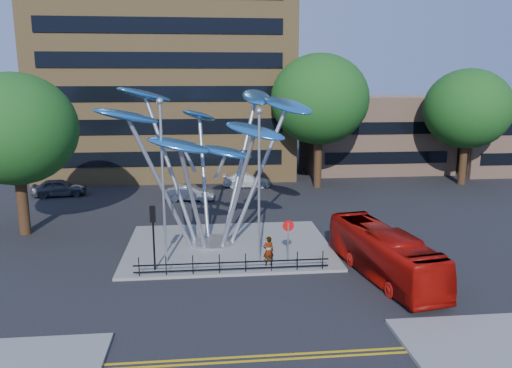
{
  "coord_description": "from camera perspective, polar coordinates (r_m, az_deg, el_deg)",
  "views": [
    {
      "loc": [
        -2.25,
        -22.35,
        9.93
      ],
      "look_at": [
        0.44,
        4.0,
        4.28
      ],
      "focal_mm": 35.0,
      "sensor_mm": 36.0,
      "label": 1
    }
  ],
  "objects": [
    {
      "name": "tree_far",
      "position": [
        50.63,
        23.03,
        7.9
      ],
      "size": [
        8.0,
        8.0,
        10.81
      ],
      "color": "black",
      "rests_on": "ground"
    },
    {
      "name": "pedestrian",
      "position": [
        26.61,
        1.43,
        -7.66
      ],
      "size": [
        0.64,
        0.47,
        1.61
      ],
      "primitive_type": "imported",
      "rotation": [
        0.0,
        0.0,
        3.28
      ],
      "color": "gray",
      "rests_on": "traffic_island"
    },
    {
      "name": "no_entry_sign_island",
      "position": [
        26.5,
        3.7,
        -5.81
      ],
      "size": [
        0.6,
        0.1,
        2.45
      ],
      "color": "#9EA0A5",
      "rests_on": "traffic_island"
    },
    {
      "name": "brick_tower",
      "position": [
        54.72,
        -10.2,
        17.18
      ],
      "size": [
        25.0,
        15.0,
        30.0
      ],
      "primitive_type": "cube",
      "color": "olive",
      "rests_on": "ground"
    },
    {
      "name": "parked_car_left",
      "position": [
        45.77,
        -21.56,
        -0.38
      ],
      "size": [
        4.62,
        2.41,
        1.5
      ],
      "primitive_type": "imported",
      "rotation": [
        0.0,
        0.0,
        1.72
      ],
      "color": "#46474E",
      "rests_on": "ground"
    },
    {
      "name": "leaf_sculpture",
      "position": [
        29.19,
        -5.47,
        5.98
      ],
      "size": [
        12.72,
        9.54,
        9.51
      ],
      "color": "#9EA0A5",
      "rests_on": "traffic_island"
    },
    {
      "name": "double_yellow_near",
      "position": [
        19.26,
        1.82,
        -18.98
      ],
      "size": [
        40.0,
        0.12,
        0.01
      ],
      "primitive_type": "cube",
      "color": "gold",
      "rests_on": "ground"
    },
    {
      "name": "pedestrian_railing_front",
      "position": [
        25.84,
        -2.7,
        -9.24
      ],
      "size": [
        10.0,
        0.06,
        1.0
      ],
      "color": "black",
      "rests_on": "traffic_island"
    },
    {
      "name": "tree_right",
      "position": [
        45.56,
        7.28,
        9.57
      ],
      "size": [
        8.8,
        8.8,
        12.11
      ],
      "color": "black",
      "rests_on": "ground"
    },
    {
      "name": "street_lamp_left",
      "position": [
        26.35,
        -10.65,
        1.84
      ],
      "size": [
        0.36,
        0.36,
        8.8
      ],
      "color": "#9EA0A5",
      "rests_on": "traffic_island"
    },
    {
      "name": "ground",
      "position": [
        24.56,
        -0.08,
        -11.8
      ],
      "size": [
        120.0,
        120.0,
        0.0
      ],
      "primitive_type": "plane",
      "color": "black",
      "rests_on": "ground"
    },
    {
      "name": "double_yellow_far",
      "position": [
        19.01,
        1.94,
        -19.44
      ],
      "size": [
        40.0,
        0.12,
        0.01
      ],
      "primitive_type": "cube",
      "color": "gold",
      "rests_on": "ground"
    },
    {
      "name": "low_building_near",
      "position": [
        55.76,
        13.37,
        5.61
      ],
      "size": [
        15.0,
        8.0,
        8.0
      ],
      "primitive_type": "cube",
      "color": "tan",
      "rests_on": "ground"
    },
    {
      "name": "low_building_far",
      "position": [
        60.14,
        26.73,
        4.62
      ],
      "size": [
        12.0,
        8.0,
        7.0
      ],
      "primitive_type": "cube",
      "color": "tan",
      "rests_on": "ground"
    },
    {
      "name": "tree_left",
      "position": [
        34.56,
        -25.81,
        5.65
      ],
      "size": [
        7.6,
        7.6,
        10.32
      ],
      "color": "black",
      "rests_on": "ground"
    },
    {
      "name": "street_lamp_right",
      "position": [
        25.95,
        0.35,
        1.31
      ],
      "size": [
        0.36,
        0.36,
        8.3
      ],
      "color": "#9EA0A5",
      "rests_on": "traffic_island"
    },
    {
      "name": "traffic_light_island",
      "position": [
        26.05,
        -11.69,
        -4.52
      ],
      "size": [
        0.28,
        0.18,
        3.42
      ],
      "color": "black",
      "rests_on": "traffic_island"
    },
    {
      "name": "parked_car_right",
      "position": [
        46.2,
        -1.07,
        0.44
      ],
      "size": [
        4.49,
        2.07,
        1.27
      ],
      "primitive_type": "imported",
      "rotation": [
        0.0,
        0.0,
        1.5
      ],
      "color": "silver",
      "rests_on": "ground"
    },
    {
      "name": "red_bus",
      "position": [
        26.24,
        14.37,
        -7.68
      ],
      "size": [
        3.51,
        9.15,
        2.49
      ],
      "primitive_type": "imported",
      "rotation": [
        0.0,
        0.0,
        0.16
      ],
      "color": "#A20D07",
      "rests_on": "ground"
    },
    {
      "name": "traffic_island",
      "position": [
        30.04,
        -3.15,
        -7.12
      ],
      "size": [
        12.0,
        9.0,
        0.15
      ],
      "primitive_type": "cube",
      "color": "slate",
      "rests_on": "ground"
    },
    {
      "name": "parked_car_mid",
      "position": [
        41.43,
        -7.55,
        -1.01
      ],
      "size": [
        4.07,
        1.81,
        1.3
      ],
      "primitive_type": "imported",
      "rotation": [
        0.0,
        0.0,
        1.46
      ],
      "color": "#ABAFB3",
      "rests_on": "ground"
    }
  ]
}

